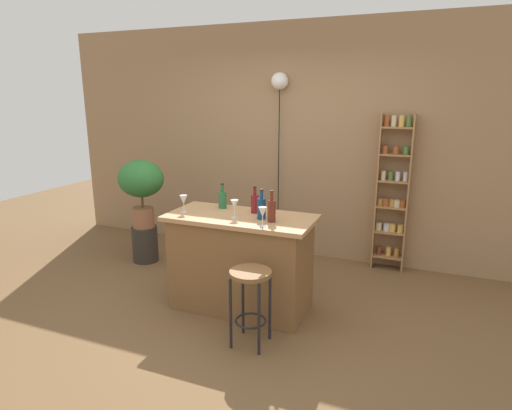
{
  "coord_description": "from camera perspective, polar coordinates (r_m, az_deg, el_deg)",
  "views": [
    {
      "loc": [
        1.54,
        -3.11,
        1.95
      ],
      "look_at": [
        0.05,
        0.55,
        0.95
      ],
      "focal_mm": 30.16,
      "sensor_mm": 36.0,
      "label": 1
    }
  ],
  "objects": [
    {
      "name": "bottle_olive_oil",
      "position": [
        3.67,
        2.09,
        -0.69
      ],
      "size": [
        0.07,
        0.07,
        0.28
      ],
      "color": "#5B2319",
      "rests_on": "kitchen_counter"
    },
    {
      "name": "spice_shelf",
      "position": [
        5.04,
        17.64,
        1.59
      ],
      "size": [
        0.35,
        0.16,
        1.77
      ],
      "color": "#9E7042",
      "rests_on": "ground"
    },
    {
      "name": "wine_glass_right",
      "position": [
        3.54,
        0.88,
        -1.02
      ],
      "size": [
        0.07,
        0.07,
        0.16
      ],
      "color": "silver",
      "rests_on": "kitchen_counter"
    },
    {
      "name": "back_wall",
      "position": [
        5.32,
        5.24,
        8.24
      ],
      "size": [
        6.4,
        0.1,
        2.8
      ],
      "primitive_type": "cube",
      "color": "#997551",
      "rests_on": "ground"
    },
    {
      "name": "pendant_globe_light",
      "position": [
        5.24,
        3.15,
        15.68
      ],
      "size": [
        0.2,
        0.2,
        2.22
      ],
      "color": "black",
      "rests_on": "ground"
    },
    {
      "name": "bar_stool",
      "position": [
        3.45,
        -0.73,
        -11.21
      ],
      "size": [
        0.33,
        0.33,
        0.63
      ],
      "color": "black",
      "rests_on": "ground"
    },
    {
      "name": "bottle_sauce_amber",
      "position": [
        3.96,
        -0.16,
        0.25
      ],
      "size": [
        0.07,
        0.07,
        0.25
      ],
      "color": "maroon",
      "rests_on": "kitchen_counter"
    },
    {
      "name": "wine_glass_left",
      "position": [
        3.79,
        -2.86,
        -0.01
      ],
      "size": [
        0.07,
        0.07,
        0.16
      ],
      "color": "silver",
      "rests_on": "kitchen_counter"
    },
    {
      "name": "plant_stool",
      "position": [
        5.4,
        -14.49,
        -5.0
      ],
      "size": [
        0.31,
        0.31,
        0.43
      ],
      "primitive_type": "cylinder",
      "color": "#2D2823",
      "rests_on": "ground"
    },
    {
      "name": "kitchen_counter",
      "position": [
        4.03,
        -2.01,
        -7.55
      ],
      "size": [
        1.34,
        0.65,
        0.9
      ],
      "color": "brown",
      "rests_on": "ground"
    },
    {
      "name": "bottle_wine_red",
      "position": [
        3.76,
        0.73,
        -0.37
      ],
      "size": [
        0.08,
        0.08,
        0.27
      ],
      "color": "navy",
      "rests_on": "kitchen_counter"
    },
    {
      "name": "wine_glass_center",
      "position": [
        4.02,
        -9.59,
        0.63
      ],
      "size": [
        0.07,
        0.07,
        0.16
      ],
      "color": "silver",
      "rests_on": "kitchen_counter"
    },
    {
      "name": "potted_plant",
      "position": [
        5.2,
        -15.0,
        2.82
      ],
      "size": [
        0.55,
        0.49,
        0.81
      ],
      "color": "#935B3D",
      "rests_on": "plant_stool"
    },
    {
      "name": "ground",
      "position": [
        3.99,
        -3.78,
        -15.11
      ],
      "size": [
        12.0,
        12.0,
        0.0
      ],
      "primitive_type": "plane",
      "color": "brown"
    },
    {
      "name": "bottle_soda_blue",
      "position": [
        4.14,
        -4.47,
        0.8
      ],
      "size": [
        0.08,
        0.08,
        0.24
      ],
      "color": "#236638",
      "rests_on": "kitchen_counter"
    }
  ]
}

